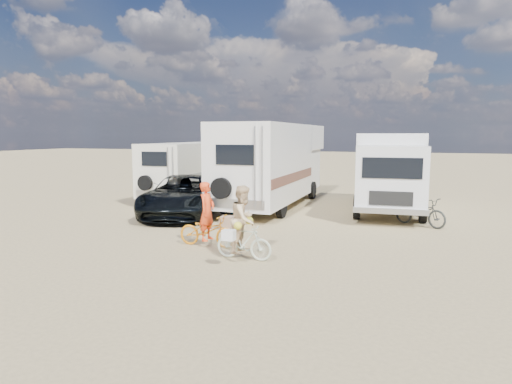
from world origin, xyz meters
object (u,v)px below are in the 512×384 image
(bike_woman, at_px, (244,242))
(box_truck, at_px, (390,173))
(dark_suv, at_px, (183,195))
(cooler, at_px, (240,207))
(rv_left, at_px, (189,171))
(bike_man, at_px, (207,231))
(rv_main, at_px, (274,165))
(rider_woman, at_px, (244,226))
(crate, at_px, (228,223))
(rider_man, at_px, (207,218))
(bike_parked, at_px, (420,212))

(bike_woman, bearing_deg, box_truck, -17.25)
(box_truck, distance_m, dark_suv, 8.23)
(dark_suv, distance_m, cooler, 2.24)
(rv_left, xyz_separation_m, box_truck, (9.29, -0.62, 0.22))
(bike_man, bearing_deg, rv_main, 5.03)
(bike_woman, xyz_separation_m, rider_woman, (0.00, 0.00, 0.39))
(rv_left, height_order, dark_suv, rv_left)
(box_truck, relative_size, crate, 13.22)
(rv_main, distance_m, bike_woman, 8.54)
(rv_main, distance_m, rv_left, 4.54)
(dark_suv, relative_size, bike_man, 3.21)
(box_truck, xyz_separation_m, crate, (-4.84, -5.12, -1.36))
(rv_main, bearing_deg, cooler, -107.27)
(rv_main, bearing_deg, bike_man, -86.70)
(crate, bearing_deg, dark_suv, 145.94)
(bike_woman, bearing_deg, rider_woman, 0.00)
(rider_man, height_order, crate, rider_man)
(rider_man, height_order, rider_woman, rider_woman)
(box_truck, distance_m, cooler, 6.15)
(box_truck, xyz_separation_m, cooler, (-5.54, -2.32, -1.32))
(bike_woman, relative_size, crate, 2.93)
(rv_main, distance_m, bike_man, 7.51)
(rider_woman, height_order, bike_parked, rider_woman)
(bike_parked, bearing_deg, box_truck, 57.00)
(rider_man, bearing_deg, rv_main, 5.03)
(rider_man, bearing_deg, rider_woman, -119.19)
(rider_man, height_order, cooler, rider_man)
(bike_man, relative_size, bike_parked, 0.91)
(bike_parked, bearing_deg, cooler, 120.71)
(rv_left, height_order, bike_man, rv_left)
(box_truck, xyz_separation_m, bike_man, (-4.48, -7.47, -1.12))
(bike_woman, distance_m, crate, 3.68)
(bike_parked, relative_size, crate, 3.72)
(rider_man, xyz_separation_m, cooler, (-1.07, 5.15, -0.56))
(rv_left, xyz_separation_m, rider_man, (4.82, -8.09, -0.54))
(cooler, bearing_deg, rv_main, 63.06)
(rv_left, xyz_separation_m, bike_man, (4.82, -8.09, -0.90))
(bike_man, bearing_deg, cooler, 14.04)
(rider_man, relative_size, cooler, 2.62)
(dark_suv, bearing_deg, rider_man, -69.20)
(bike_man, xyz_separation_m, bike_parked, (5.63, 4.89, 0.04))
(bike_man, xyz_separation_m, crate, (-0.37, 2.35, -0.25))
(box_truck, distance_m, crate, 7.18)
(rv_left, height_order, bike_parked, rv_left)
(bike_woman, bearing_deg, bike_parked, -33.31)
(rider_woman, xyz_separation_m, cooler, (-2.48, 6.02, -0.59))
(rider_man, height_order, bike_parked, rider_man)
(bike_parked, bearing_deg, rv_main, 100.28)
(rv_left, bearing_deg, rv_main, -10.45)
(bike_woman, distance_m, cooler, 6.51)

